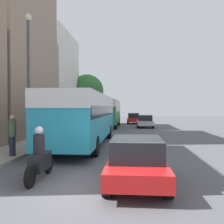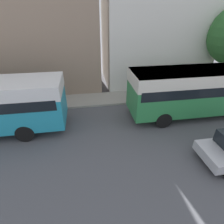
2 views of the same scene
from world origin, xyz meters
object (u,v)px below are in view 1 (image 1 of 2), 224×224
bus_following (108,110)px  motorcycle_behind_lead (40,159)px  bus_lead (85,113)px  pedestrian_walking_away (80,118)px  car_far_curb (145,121)px  pedestrian_near_curb (12,134)px  car_distant (136,160)px  car_crossing (134,118)px

bus_following → motorcycle_behind_lead: 21.77m
bus_following → bus_lead: bearing=-89.9°
bus_lead → pedestrian_walking_away: size_ratio=6.62×
car_far_curb → pedestrian_near_curb: (-6.85, -18.30, 0.36)m
pedestrian_near_curb → car_distant: bearing=-30.0°
bus_lead → car_distant: bus_lead is taller
car_distant → pedestrian_walking_away: 23.96m
car_crossing → pedestrian_walking_away: bearing=-141.4°
bus_lead → car_far_curb: bus_lead is taller
bus_following → motorcycle_behind_lead: bus_following is taller
car_crossing → car_far_curb: car_crossing is taller
motorcycle_behind_lead → car_crossing: bearing=83.7°
pedestrian_near_curb → pedestrian_walking_away: (-1.11, 19.83, -0.09)m
bus_following → pedestrian_walking_away: 3.90m
bus_following → pedestrian_near_curb: bus_following is taller
bus_lead → car_crossing: size_ratio=2.56×
motorcycle_behind_lead → car_crossing: 28.41m
bus_following → car_distant: bus_following is taller
bus_following → motorcycle_behind_lead: (-0.02, -21.73, -1.36)m
bus_lead → bus_following: size_ratio=1.20×
car_far_curb → pedestrian_near_curb: size_ratio=2.19×
motorcycle_behind_lead → car_far_curb: bearing=78.4°
motorcycle_behind_lead → car_far_curb: (4.41, 21.39, 0.07)m
pedestrian_walking_away → bus_lead: bearing=-77.0°
pedestrian_walking_away → car_far_curb: bearing=-10.9°
bus_lead → bus_following: bus_following is taller
car_distant → pedestrian_near_curb: (-5.52, 3.19, 0.38)m
bus_lead → car_distant: bearing=-68.0°
car_far_curb → pedestrian_walking_away: 8.11m
car_crossing → pedestrian_near_curb: pedestrian_near_curb is taller
bus_lead → car_crossing: bus_lead is taller
motorcycle_behind_lead → car_distant: (3.08, -0.10, 0.04)m
bus_following → motorcycle_behind_lead: size_ratio=4.18×
bus_following → car_crossing: bus_following is taller
car_far_curb → pedestrian_walking_away: pedestrian_walking_away is taller
pedestrian_near_curb → pedestrian_walking_away: pedestrian_near_curb is taller
motorcycle_behind_lead → car_distant: 3.08m
bus_following → pedestrian_near_curb: 18.82m
bus_lead → motorcycle_behind_lead: size_ratio=5.04×
car_far_curb → bus_lead: bearing=72.7°
motorcycle_behind_lead → car_far_curb: 21.84m
pedestrian_near_curb → car_far_curb: bearing=69.5°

